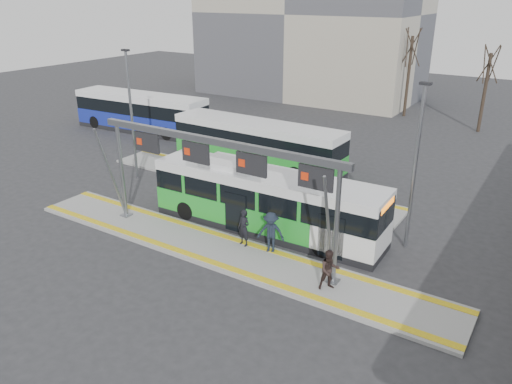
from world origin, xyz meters
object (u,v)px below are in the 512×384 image
at_px(gantry, 216,162).
at_px(hero_bus, 266,201).
at_px(passenger_c, 271,232).
at_px(passenger_a, 244,228).
at_px(passenger_b, 329,270).

xyz_separation_m(gantry, hero_bus, (0.79, 2.94, -2.78)).
bearing_deg(gantry, passenger_c, 19.69).
distance_m(gantry, passenger_a, 3.48).
bearing_deg(passenger_c, gantry, -177.87).
bearing_deg(passenger_a, gantry, -135.30).
relative_size(hero_bus, passenger_a, 6.89).
relative_size(passenger_b, passenger_c, 0.88).
bearing_deg(passenger_a, hero_bus, 103.79).
bearing_deg(passenger_c, passenger_a, 168.20).
bearing_deg(passenger_a, passenger_c, 14.66).
xyz_separation_m(hero_bus, passenger_b, (5.13, -3.47, -0.52)).
bearing_deg(gantry, passenger_b, -5.09).
xyz_separation_m(passenger_a, passenger_b, (4.93, -1.23, -0.03)).
relative_size(gantry, hero_bus, 1.07).
relative_size(hero_bus, passenger_b, 7.14).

